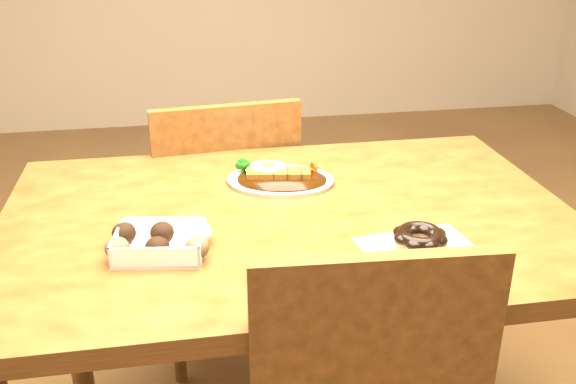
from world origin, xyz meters
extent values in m
cube|color=#472A0E|center=(0.00, 0.00, 0.73)|extent=(1.20, 0.80, 0.04)
cylinder|color=#472A0E|center=(-0.54, 0.34, 0.35)|extent=(0.06, 0.06, 0.71)
cylinder|color=#472A0E|center=(0.54, 0.34, 0.35)|extent=(0.06, 0.06, 0.71)
cube|color=#472A0E|center=(-0.11, 0.60, 0.43)|extent=(0.46, 0.46, 0.04)
cylinder|color=#472A0E|center=(0.04, 0.79, 0.21)|extent=(0.04, 0.04, 0.41)
cylinder|color=#472A0E|center=(-0.30, 0.75, 0.21)|extent=(0.04, 0.04, 0.41)
cylinder|color=#472A0E|center=(0.07, 0.45, 0.21)|extent=(0.04, 0.04, 0.41)
cylinder|color=#472A0E|center=(-0.27, 0.41, 0.21)|extent=(0.04, 0.04, 0.41)
cube|color=#472A0E|center=(-0.09, 0.41, 0.67)|extent=(0.40, 0.07, 0.40)
cube|color=#472A0E|center=(0.07, -0.41, 0.67)|extent=(0.40, 0.05, 0.40)
ellipsoid|color=white|center=(0.01, 0.16, 0.76)|extent=(0.28, 0.23, 0.01)
ellipsoid|color=black|center=(0.01, 0.15, 0.76)|extent=(0.23, 0.19, 0.01)
cube|color=#6B380C|center=(0.00, 0.17, 0.77)|extent=(0.15, 0.08, 0.02)
ellipsoid|color=white|center=(-0.02, 0.19, 0.78)|extent=(0.10, 0.09, 0.01)
ellipsoid|color=#FFB214|center=(-0.02, 0.19, 0.78)|extent=(0.03, 0.03, 0.02)
cube|color=white|center=(-0.27, -0.13, 0.77)|extent=(0.18, 0.15, 0.04)
ellipsoid|color=black|center=(-0.34, -0.14, 0.78)|extent=(0.04, 0.04, 0.04)
ellipsoid|color=black|center=(-0.27, -0.15, 0.78)|extent=(0.04, 0.04, 0.04)
ellipsoid|color=black|center=(-0.20, -0.16, 0.78)|extent=(0.04, 0.04, 0.04)
ellipsoid|color=black|center=(-0.33, -0.09, 0.78)|extent=(0.04, 0.04, 0.04)
ellipsoid|color=black|center=(-0.26, -0.10, 0.78)|extent=(0.04, 0.04, 0.04)
ellipsoid|color=beige|center=(-0.19, -0.11, 0.78)|extent=(0.04, 0.04, 0.04)
cube|color=silver|center=(0.21, -0.20, 0.75)|extent=(0.23, 0.17, 0.00)
torus|color=olive|center=(0.21, -0.20, 0.77)|extent=(0.11, 0.11, 0.03)
torus|color=black|center=(0.21, -0.20, 0.78)|extent=(0.10, 0.10, 0.02)
camera|label=1|loc=(-0.21, -1.20, 1.34)|focal=40.00mm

